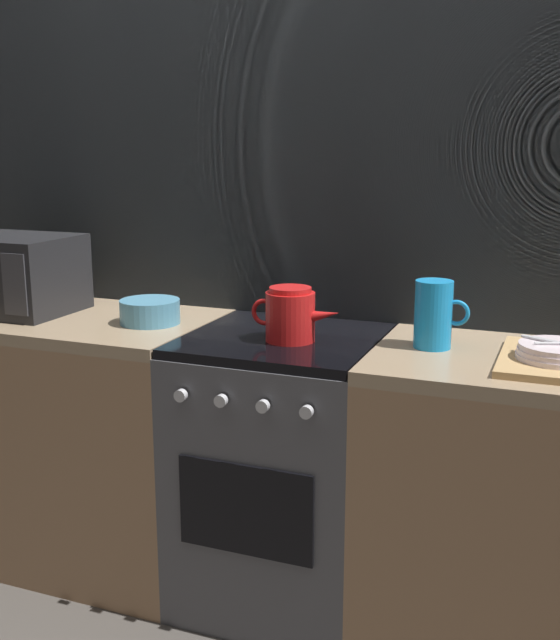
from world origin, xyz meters
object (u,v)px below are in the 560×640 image
at_px(stove_unit, 283,470).
at_px(dish_pile, 557,357).
at_px(pitcher, 434,314).
at_px(kettle, 291,315).
at_px(microwave, 9,274).
at_px(mixing_bowl, 149,312).

bearing_deg(stove_unit, dish_pile, -2.37).
bearing_deg(pitcher, kettle, -169.39).
bearing_deg(kettle, microwave, 177.93).
distance_m(kettle, mixing_bowl, 0.52).
relative_size(stove_unit, microwave, 1.96).
relative_size(stove_unit, kettle, 3.16).
height_order(microwave, kettle, microwave).
relative_size(kettle, dish_pile, 0.71).
distance_m(microwave, kettle, 1.09).
bearing_deg(microwave, mixing_bowl, 0.55).
height_order(mixing_bowl, pitcher, pitcher).
bearing_deg(dish_pile, pitcher, 169.61).
bearing_deg(dish_pile, stove_unit, 177.63).
height_order(microwave, mixing_bowl, microwave).
xyz_separation_m(kettle, pitcher, (0.42, 0.08, 0.02)).
relative_size(microwave, kettle, 1.62).
xyz_separation_m(kettle, mixing_bowl, (-0.52, 0.04, -0.04)).
bearing_deg(mixing_bowl, microwave, -179.45).
bearing_deg(microwave, stove_unit, 0.47).
bearing_deg(pitcher, mixing_bowl, -177.95).
height_order(mixing_bowl, dish_pile, mixing_bowl).
bearing_deg(pitcher, stove_unit, -176.22).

